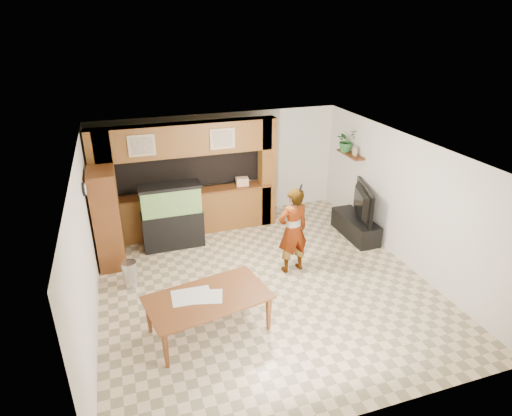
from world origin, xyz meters
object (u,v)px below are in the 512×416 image
object	(u,v)px
pantry_cabinet	(107,219)
person	(293,230)
aquarium	(172,217)
dining_table	(210,315)
television	(358,202)

from	to	relation	value
pantry_cabinet	person	bearing A→B (deg)	-22.11
aquarium	person	distance (m)	2.72
person	dining_table	xyz separation A→B (m)	(-1.96, -1.33, -0.55)
pantry_cabinet	dining_table	xyz separation A→B (m)	(1.43, -2.71, -0.68)
pantry_cabinet	dining_table	bearing A→B (deg)	-62.12
pantry_cabinet	aquarium	world-z (taller)	pantry_cabinet
pantry_cabinet	person	distance (m)	3.67
aquarium	person	size ratio (longest dim) A/B	0.82
person	television	bearing A→B (deg)	-163.30
pantry_cabinet	television	size ratio (longest dim) A/B	1.52
pantry_cabinet	dining_table	distance (m)	3.14
aquarium	dining_table	size ratio (longest dim) A/B	0.76
person	aquarium	bearing A→B (deg)	-47.11
television	person	world-z (taller)	person
television	person	bearing A→B (deg)	131.77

